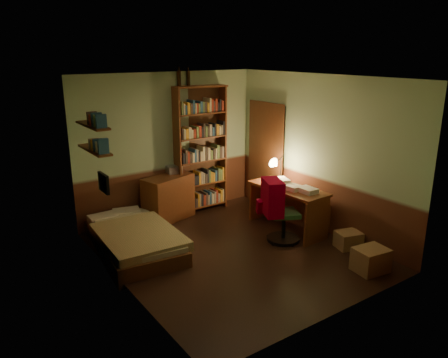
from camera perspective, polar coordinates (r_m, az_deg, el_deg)
floor at (r=6.76m, az=1.23°, el=-9.57°), size 3.50×4.00×0.02m
ceiling at (r=6.08m, az=1.38°, el=13.21°), size 3.50×4.00×0.02m
wall_back at (r=7.96m, az=-7.27°, el=4.34°), size 3.50×0.02×2.60m
wall_left at (r=5.48m, az=-13.75°, el=-1.59°), size 0.02×4.00×2.60m
wall_right at (r=7.43m, az=12.36°, el=3.23°), size 0.02×4.00×2.60m
wall_front at (r=4.89m, az=15.33°, el=-3.94°), size 3.50×0.02×2.60m
doorway at (r=8.39m, az=5.57°, el=2.93°), size 0.06×0.90×2.00m
door_trim at (r=8.37m, az=5.39°, el=2.89°), size 0.02×0.98×2.08m
bed at (r=6.88m, az=-11.73°, el=-6.70°), size 1.24×2.05×0.58m
dresser at (r=7.91m, az=-7.27°, el=-2.46°), size 1.00×0.69×0.81m
mini_stereo at (r=7.97m, az=-6.55°, el=1.25°), size 0.27×0.22×0.14m
bookshelf at (r=8.13m, az=-3.09°, el=3.80°), size 1.03×0.40×2.35m
bottle_left at (r=7.86m, az=-5.91°, el=12.95°), size 0.09×0.09×0.26m
bottle_right at (r=7.95m, az=-4.68°, el=12.97°), size 0.07×0.07×0.25m
desk at (r=7.50m, az=8.25°, el=-3.81°), size 0.67×1.44×0.75m
paper_stack at (r=7.46m, az=7.53°, el=-0.37°), size 0.28×0.33×0.11m
desk_lamp at (r=7.85m, az=7.44°, el=2.54°), size 0.23×0.23×0.66m
office_chair at (r=6.97m, az=7.88°, el=-3.80°), size 0.71×0.68×1.11m
red_jacket at (r=6.67m, az=7.83°, el=2.80°), size 0.40×0.53×0.56m
wall_shelf_lower at (r=6.45m, az=-16.53°, el=3.66°), size 0.20×0.90×0.03m
wall_shelf_upper at (r=6.39m, az=-16.79°, el=6.72°), size 0.20×0.90×0.03m
framed_picture at (r=6.05m, az=-15.45°, el=-0.51°), size 0.04×0.32×0.26m
cardboard_box_a at (r=6.47m, az=18.62°, el=-9.98°), size 0.49×0.41×0.33m
cardboard_box_b at (r=7.10m, az=15.93°, el=-7.64°), size 0.44×0.39×0.26m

